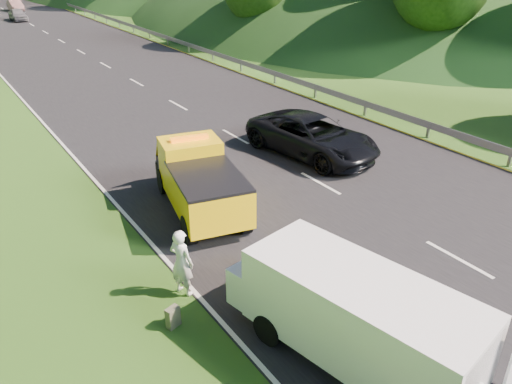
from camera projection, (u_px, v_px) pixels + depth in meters
ground at (331, 260)px, 14.11m from camera, size 320.00×320.00×0.00m
road_surface at (61, 41)px, 45.27m from camera, size 14.00×200.00×0.02m
guardrail at (97, 19)px, 58.19m from camera, size 0.06×140.00×1.52m
tree_line_right at (169, 6)px, 70.08m from camera, size 14.00×140.00×14.00m
tow_truck at (199, 180)px, 16.24m from camera, size 3.03×5.60×2.28m
white_van at (353, 314)px, 10.25m from camera, size 3.71×6.41×2.15m
woman at (184, 293)px, 12.79m from camera, size 0.72×0.81×1.84m
child at (275, 273)px, 13.57m from camera, size 0.58×0.50×1.06m
suitcase at (173, 317)px, 11.57m from camera, size 0.37×0.27×0.53m
passing_suv at (311, 155)px, 21.10m from camera, size 3.55×6.25×1.64m
dist_car_a at (19, 21)px, 56.94m from camera, size 1.59×3.95×1.35m
dist_car_b at (17, 11)px, 65.16m from camera, size 1.45×4.16×1.37m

